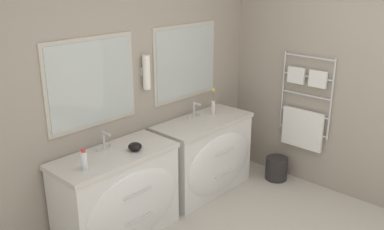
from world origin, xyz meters
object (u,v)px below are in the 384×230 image
waste_bin (276,168)px  toiletry_bottle (84,160)px  vanity_left (119,196)px  vanity_right (205,156)px  amenity_bowl (135,147)px  flower_vase (213,104)px

waste_bin → toiletry_bottle: bearing=170.5°
vanity_left → waste_bin: bearing=-12.7°
toiletry_bottle → waste_bin: bearing=-9.5°
vanity_right → vanity_left: bearing=180.0°
toiletry_bottle → amenity_bowl: toiletry_bottle is taller
vanity_right → amenity_bowl: 1.12m
amenity_bowl → flower_vase: (1.27, 0.15, 0.07)m
vanity_left → toiletry_bottle: toiletry_bottle is taller
vanity_right → flower_vase: (0.24, 0.10, 0.52)m
vanity_left → toiletry_bottle: 0.61m
vanity_right → toiletry_bottle: toiletry_bottle is taller
vanity_right → flower_vase: size_ratio=3.89×
waste_bin → vanity_right: bearing=150.3°
vanity_left → vanity_right: size_ratio=1.00×
waste_bin → flower_vase: bearing=134.7°
vanity_left → toiletry_bottle: bearing=-171.7°
waste_bin → amenity_bowl: bearing=167.8°
toiletry_bottle → amenity_bowl: 0.53m
amenity_bowl → flower_vase: bearing=6.9°
flower_vase → waste_bin: flower_vase is taller
vanity_left → vanity_right: same height
amenity_bowl → vanity_right: bearing=3.1°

